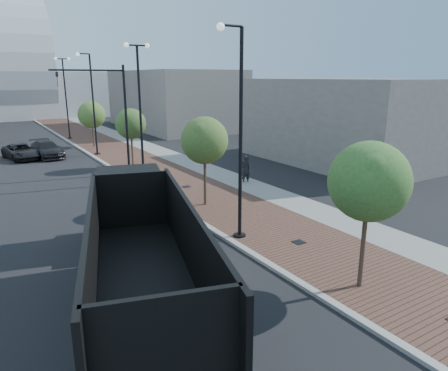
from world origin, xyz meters
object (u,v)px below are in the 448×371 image
dump_truck (136,235)px  dark_car_mid (22,152)px  pedestrian (245,170)px  white_sedan (186,267)px

dump_truck → dark_car_mid: size_ratio=2.82×
dump_truck → pedestrian: dump_truck is taller
white_sedan → pedestrian: 14.49m
dump_truck → dark_car_mid: bearing=108.2°
pedestrian → dark_car_mid: bearing=-50.8°
dump_truck → pedestrian: (11.05, 8.92, -0.58)m
dump_truck → pedestrian: size_ratio=7.03×
dark_car_mid → pedestrian: size_ratio=2.50×
dump_truck → white_sedan: dump_truck is taller
dark_car_mid → pedestrian: 21.42m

